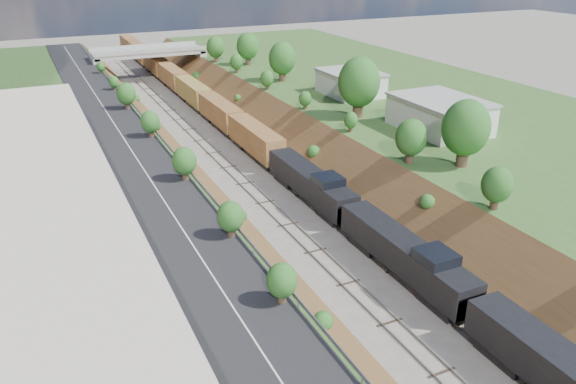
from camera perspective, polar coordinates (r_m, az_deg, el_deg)
name	(u,v)px	position (r m, az deg, el deg)	size (l,w,h in m)	color
platform_right	(452,123)	(91.00, 16.30, 6.71)	(44.00, 180.00, 5.00)	#305824
embankment_left	(173,186)	(72.02, -11.56, 0.65)	(7.07, 180.00, 7.07)	brown
embankment_right	(327,160)	(79.47, 3.95, 3.30)	(7.07, 180.00, 7.07)	brown
rail_left_track	(236,174)	(74.15, -5.29, 1.80)	(1.58, 180.00, 0.18)	gray
rail_right_track	(272,168)	(75.93, -1.61, 2.43)	(1.58, 180.00, 0.18)	gray
road	(133,153)	(69.44, -15.49, 3.86)	(8.00, 180.00, 0.10)	black
guardrail	(167,145)	(69.82, -12.20, 4.73)	(0.10, 171.00, 0.70)	#99999E
commercial_building	(17,222)	(47.00, -25.79, -2.78)	(14.30, 62.30, 7.00)	brown
overpass	(149,58)	(131.44, -13.98, 13.05)	(24.50, 8.30, 7.40)	gray
white_building_near	(440,115)	(77.96, 15.14, 7.54)	(9.00, 12.00, 4.00)	silver
white_building_far	(350,84)	(95.00, 6.37, 10.88)	(8.00, 10.00, 3.60)	silver
tree_right_large	(466,128)	(64.55, 17.62, 6.18)	(5.25, 5.25, 7.61)	#473323
tree_left_crest	(319,313)	(35.11, 3.18, -12.13)	(2.45, 2.45, 3.55)	#473323
freight_train	(207,102)	(100.55, -8.22, 8.99)	(2.90, 163.55, 4.55)	black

